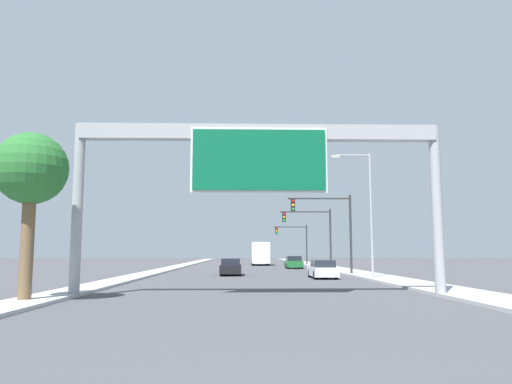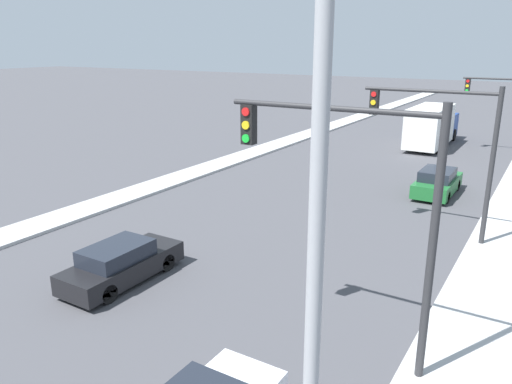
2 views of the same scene
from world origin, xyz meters
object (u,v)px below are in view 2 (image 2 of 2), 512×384
object	(u,v)px
truck_box_primary	(432,126)
traffic_light_far_intersection	(506,101)
car_mid_right	(437,182)
car_near_left	(121,263)
street_lamp_right	(285,286)
traffic_light_mid_block	(449,136)
traffic_light_near_intersection	(364,190)

from	to	relation	value
truck_box_primary	traffic_light_far_intersection	bearing A→B (deg)	-3.45
car_mid_right	traffic_light_far_intersection	xyz separation A→B (m)	(1.64, 13.36, 3.30)
car_near_left	street_lamp_right	bearing A→B (deg)	-33.74
car_mid_right	street_lamp_right	world-z (taller)	street_lamp_right
truck_box_primary	street_lamp_right	world-z (taller)	street_lamp_right
traffic_light_far_intersection	street_lamp_right	distance (m)	36.71
traffic_light_mid_block	traffic_light_far_intersection	xyz separation A→B (m)	(0.11, 20.00, -0.44)
car_near_left	street_lamp_right	xyz separation A→B (m)	(9.99, -6.67, 4.76)
car_near_left	traffic_light_far_intersection	world-z (taller)	traffic_light_far_intersection
truck_box_primary	traffic_light_far_intersection	xyz separation A→B (m)	(5.14, -0.31, 2.32)
car_mid_right	traffic_light_far_intersection	world-z (taller)	traffic_light_far_intersection
traffic_light_near_intersection	traffic_light_mid_block	world-z (taller)	traffic_light_near_intersection
traffic_light_near_intersection	traffic_light_far_intersection	distance (m)	30.01
truck_box_primary	traffic_light_far_intersection	world-z (taller)	traffic_light_far_intersection
traffic_light_near_intersection	truck_box_primary	bearing A→B (deg)	99.49
traffic_light_mid_block	street_lamp_right	size ratio (longest dim) A/B	0.71
traffic_light_mid_block	street_lamp_right	world-z (taller)	street_lamp_right
traffic_light_near_intersection	traffic_light_mid_block	distance (m)	10.00
traffic_light_far_intersection	street_lamp_right	bearing A→B (deg)	-87.90
car_near_left	traffic_light_near_intersection	bearing A→B (deg)	-0.13
traffic_light_near_intersection	street_lamp_right	xyz separation A→B (m)	(1.42, -6.65, 0.77)
car_near_left	street_lamp_right	world-z (taller)	street_lamp_right
car_mid_right	traffic_light_far_intersection	size ratio (longest dim) A/B	0.76
traffic_light_mid_block	car_near_left	bearing A→B (deg)	-130.52
car_mid_right	street_lamp_right	bearing A→B (deg)	-82.69
traffic_light_mid_block	truck_box_primary	bearing A→B (deg)	103.92
truck_box_primary	traffic_light_near_intersection	distance (m)	30.88
car_near_left	street_lamp_right	size ratio (longest dim) A/B	0.49
street_lamp_right	truck_box_primary	bearing A→B (deg)	99.96
traffic_light_near_intersection	street_lamp_right	bearing A→B (deg)	-77.91
traffic_light_near_intersection	traffic_light_mid_block	size ratio (longest dim) A/B	1.06
truck_box_primary	traffic_light_near_intersection	bearing A→B (deg)	-80.51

